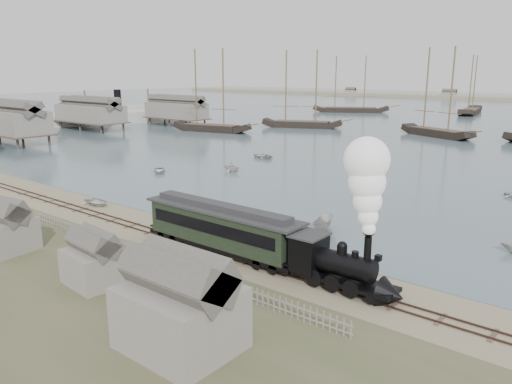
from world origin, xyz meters
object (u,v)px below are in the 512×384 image
Objects in this scene: passenger_coach at (221,227)px; beached_dinghy at (96,202)px; locomotive at (357,227)px; steamship at (118,106)px.

beached_dinghy is at bearing 173.79° from passenger_coach.
steamship is at bearing 151.23° from locomotive.
locomotive reaches higher than steamship.
beached_dinghy is at bearing -109.02° from steamship.
beached_dinghy is 0.08× the size of steamship.
steamship reaches higher than passenger_coach.
locomotive is 0.68× the size of passenger_coach.
passenger_coach is at bearing -103.22° from steamship.
locomotive is 0.24× the size of steamship.
passenger_coach is 0.35× the size of steamship.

